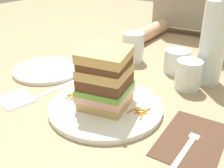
% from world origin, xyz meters
% --- Properties ---
extents(ground_plane, '(3.00, 3.00, 0.00)m').
position_xyz_m(ground_plane, '(0.00, 0.00, 0.00)').
color(ground_plane, '#9E8460').
extents(main_plate, '(0.27, 0.27, 0.01)m').
position_xyz_m(main_plate, '(-0.00, 0.00, 0.01)').
color(main_plate, white).
rests_on(main_plate, ground_plane).
extents(sandwich, '(0.13, 0.13, 0.14)m').
position_xyz_m(sandwich, '(-0.00, 0.00, 0.08)').
color(sandwich, tan).
rests_on(sandwich, main_plate).
extents(carrot_shred_0, '(0.02, 0.01, 0.00)m').
position_xyz_m(carrot_shred_0, '(-0.08, -0.02, 0.01)').
color(carrot_shred_0, orange).
rests_on(carrot_shred_0, main_plate).
extents(carrot_shred_1, '(0.02, 0.01, 0.00)m').
position_xyz_m(carrot_shred_1, '(-0.10, -0.01, 0.01)').
color(carrot_shred_1, orange).
rests_on(carrot_shred_1, main_plate).
extents(carrot_shred_2, '(0.02, 0.02, 0.00)m').
position_xyz_m(carrot_shred_2, '(-0.09, -0.01, 0.01)').
color(carrot_shred_2, orange).
rests_on(carrot_shred_2, main_plate).
extents(carrot_shred_3, '(0.00, 0.02, 0.00)m').
position_xyz_m(carrot_shred_3, '(-0.09, -0.02, 0.01)').
color(carrot_shred_3, orange).
rests_on(carrot_shred_3, main_plate).
extents(carrot_shred_4, '(0.01, 0.02, 0.00)m').
position_xyz_m(carrot_shred_4, '(-0.07, -0.02, 0.01)').
color(carrot_shred_4, orange).
rests_on(carrot_shred_4, main_plate).
extents(carrot_shred_5, '(0.01, 0.03, 0.00)m').
position_xyz_m(carrot_shred_5, '(-0.08, -0.01, 0.01)').
color(carrot_shred_5, orange).
rests_on(carrot_shred_5, main_plate).
extents(carrot_shred_6, '(0.00, 0.03, 0.00)m').
position_xyz_m(carrot_shred_6, '(-0.10, -0.02, 0.01)').
color(carrot_shred_6, orange).
rests_on(carrot_shred_6, main_plate).
extents(carrot_shred_7, '(0.01, 0.02, 0.00)m').
position_xyz_m(carrot_shred_7, '(0.10, 0.00, 0.01)').
color(carrot_shred_7, orange).
rests_on(carrot_shred_7, main_plate).
extents(carrot_shred_8, '(0.01, 0.02, 0.00)m').
position_xyz_m(carrot_shred_8, '(0.06, 0.01, 0.01)').
color(carrot_shred_8, orange).
rests_on(carrot_shred_8, main_plate).
extents(carrot_shred_9, '(0.02, 0.01, 0.00)m').
position_xyz_m(carrot_shred_9, '(0.08, 0.03, 0.01)').
color(carrot_shred_9, orange).
rests_on(carrot_shred_9, main_plate).
extents(carrot_shred_10, '(0.02, 0.02, 0.00)m').
position_xyz_m(carrot_shred_10, '(0.08, 0.01, 0.01)').
color(carrot_shred_10, orange).
rests_on(carrot_shred_10, main_plate).
extents(carrot_shred_11, '(0.03, 0.02, 0.00)m').
position_xyz_m(carrot_shred_11, '(0.08, 0.02, 0.01)').
color(carrot_shred_11, orange).
rests_on(carrot_shred_11, main_plate).
extents(carrot_shred_12, '(0.02, 0.02, 0.00)m').
position_xyz_m(carrot_shred_12, '(0.08, 0.01, 0.01)').
color(carrot_shred_12, orange).
rests_on(carrot_shred_12, main_plate).
extents(carrot_shred_13, '(0.01, 0.02, 0.00)m').
position_xyz_m(carrot_shred_13, '(0.09, 0.01, 0.01)').
color(carrot_shred_13, orange).
rests_on(carrot_shred_13, main_plate).
extents(carrot_shred_14, '(0.01, 0.02, 0.00)m').
position_xyz_m(carrot_shred_14, '(0.09, 0.03, 0.01)').
color(carrot_shred_14, orange).
rests_on(carrot_shred_14, main_plate).
extents(napkin_dark, '(0.12, 0.18, 0.00)m').
position_xyz_m(napkin_dark, '(0.21, 0.00, 0.00)').
color(napkin_dark, '#4C3323').
rests_on(napkin_dark, ground_plane).
extents(fork, '(0.02, 0.17, 0.00)m').
position_xyz_m(fork, '(0.21, -0.02, 0.00)').
color(fork, silver).
rests_on(fork, napkin_dark).
extents(knife, '(0.04, 0.20, 0.00)m').
position_xyz_m(knife, '(-0.17, 0.01, 0.00)').
color(knife, silver).
rests_on(knife, ground_plane).
extents(juice_glass, '(0.07, 0.07, 0.08)m').
position_xyz_m(juice_glass, '(0.12, 0.21, 0.04)').
color(juice_glass, white).
rests_on(juice_glass, ground_plane).
extents(water_bottle, '(0.07, 0.07, 0.30)m').
position_xyz_m(water_bottle, '(0.16, 0.28, 0.13)').
color(water_bottle, silver).
rests_on(water_bottle, ground_plane).
extents(empty_tumbler_0, '(0.07, 0.07, 0.10)m').
position_xyz_m(empty_tumbler_0, '(-0.10, 0.31, 0.05)').
color(empty_tumbler_0, silver).
rests_on(empty_tumbler_0, ground_plane).
extents(empty_tumbler_1, '(0.08, 0.08, 0.07)m').
position_xyz_m(empty_tumbler_1, '(0.06, 0.30, 0.04)').
color(empty_tumbler_1, silver).
rests_on(empty_tumbler_1, ground_plane).
extents(side_plate, '(0.21, 0.21, 0.01)m').
position_xyz_m(side_plate, '(-0.28, 0.08, 0.01)').
color(side_plate, white).
rests_on(side_plate, ground_plane).
extents(napkin_pink, '(0.11, 0.10, 0.00)m').
position_xyz_m(napkin_pink, '(-0.22, -0.09, 0.00)').
color(napkin_pink, pink).
rests_on(napkin_pink, ground_plane).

